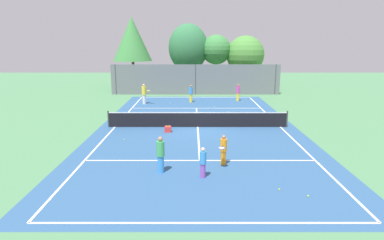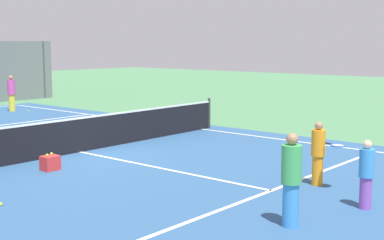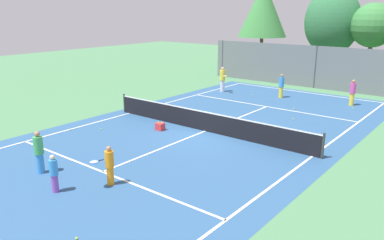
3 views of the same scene
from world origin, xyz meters
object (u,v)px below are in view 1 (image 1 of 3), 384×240
at_px(ball_crate, 169,129).
at_px(tennis_ball_5, 243,102).
at_px(tennis_ball_4, 125,140).
at_px(tennis_ball_2, 229,112).
at_px(tennis_ball_7, 171,103).
at_px(player_2, 145,94).
at_px(tennis_ball_8, 101,145).
at_px(player_1, 224,150).
at_px(player_4, 192,93).
at_px(tennis_ball_0, 280,189).
at_px(player_3, 161,154).
at_px(tennis_ball_6, 309,196).
at_px(player_5, 204,162).
at_px(tennis_ball_3, 231,124).
at_px(player_0, 239,92).
at_px(tennis_ball_1, 215,107).

height_order(ball_crate, tennis_ball_5, ball_crate).
bearing_deg(tennis_ball_4, tennis_ball_2, 48.70).
bearing_deg(tennis_ball_7, player_2, -171.86).
xyz_separation_m(tennis_ball_2, tennis_ball_8, (-7.92, -8.78, 0.00)).
bearing_deg(player_1, player_4, 95.43).
xyz_separation_m(tennis_ball_0, tennis_ball_8, (-8.33, 5.56, 0.00)).
bearing_deg(player_3, player_1, 18.62).
distance_m(tennis_ball_0, tennis_ball_6, 1.07).
distance_m(tennis_ball_4, tennis_ball_5, 14.97).
bearing_deg(player_2, player_1, -69.39).
bearing_deg(player_4, tennis_ball_7, -164.29).
relative_size(player_1, tennis_ball_6, 21.26).
distance_m(player_2, tennis_ball_8, 12.58).
bearing_deg(player_5, player_3, 162.99).
bearing_deg(tennis_ball_7, tennis_ball_6, -71.79).
distance_m(player_5, tennis_ball_6, 4.24).
relative_size(player_4, tennis_ball_7, 24.55).
distance_m(player_5, tennis_ball_3, 9.36).
relative_size(player_0, player_5, 1.25).
distance_m(player_0, tennis_ball_6, 20.24).
bearing_deg(tennis_ball_5, tennis_ball_3, -103.96).
relative_size(tennis_ball_6, tennis_ball_8, 1.00).
bearing_deg(player_1, tennis_ball_1, 88.00).
height_order(player_3, player_4, player_4).
relative_size(player_4, tennis_ball_6, 24.55).
distance_m(tennis_ball_4, tennis_ball_8, 1.52).
height_order(player_5, tennis_ball_8, player_5).
relative_size(tennis_ball_4, tennis_ball_7, 1.00).
bearing_deg(player_3, tennis_ball_5, 70.42).
relative_size(player_3, tennis_ball_8, 24.38).
bearing_deg(tennis_ball_1, player_3, -102.43).
distance_m(player_1, tennis_ball_0, 3.38).
bearing_deg(player_5, tennis_ball_6, -25.29).
bearing_deg(tennis_ball_1, player_5, -95.46).
height_order(player_5, tennis_ball_6, player_5).
relative_size(player_1, ball_crate, 3.29).
distance_m(player_3, player_5, 1.89).
distance_m(player_2, tennis_ball_7, 2.53).
height_order(player_2, ball_crate, player_2).
bearing_deg(player_2, tennis_ball_0, -67.01).
height_order(tennis_ball_4, tennis_ball_7, same).
distance_m(player_4, tennis_ball_1, 3.21).
height_order(tennis_ball_6, tennis_ball_7, same).
bearing_deg(tennis_ball_4, tennis_ball_6, -41.36).
height_order(player_0, tennis_ball_1, player_0).
bearing_deg(tennis_ball_2, player_1, -97.21).
xyz_separation_m(player_4, player_5, (0.56, -17.73, -0.16)).
height_order(player_2, player_3, player_2).
bearing_deg(tennis_ball_1, tennis_ball_4, -120.17).
relative_size(tennis_ball_0, tennis_ball_3, 1.00).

